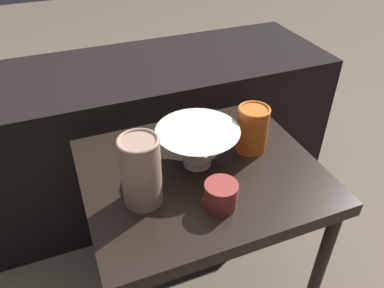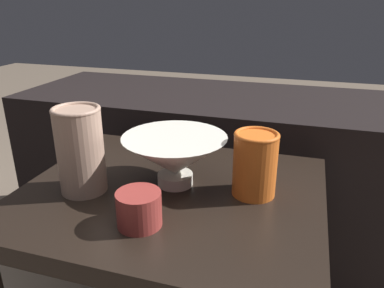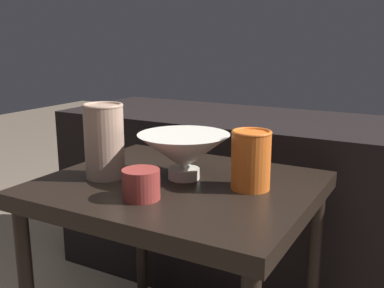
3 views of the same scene
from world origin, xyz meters
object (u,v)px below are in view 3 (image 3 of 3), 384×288
at_px(vase_colorful_right, 251,159).
at_px(cup, 141,184).
at_px(vase_textured_left, 104,140).
at_px(bowl, 183,152).

xyz_separation_m(vase_colorful_right, cup, (-0.18, -0.18, -0.04)).
relative_size(vase_colorful_right, cup, 1.67).
bearing_deg(cup, vase_textured_left, 153.01).
xyz_separation_m(vase_textured_left, vase_colorful_right, (0.35, 0.09, -0.02)).
xyz_separation_m(bowl, vase_textured_left, (-0.18, -0.08, 0.03)).
bearing_deg(vase_colorful_right, cup, -135.41).
bearing_deg(vase_textured_left, cup, -26.99).
bearing_deg(cup, vase_colorful_right, 44.59).
bearing_deg(bowl, cup, -92.35).
distance_m(vase_textured_left, cup, 0.20).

